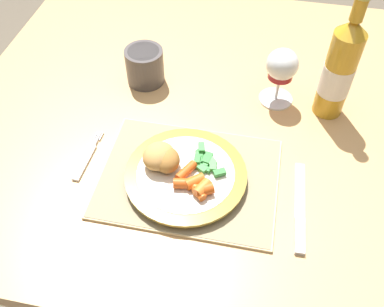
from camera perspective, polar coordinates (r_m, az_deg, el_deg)
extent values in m
plane|color=brown|center=(1.56, 2.15, -14.06)|extent=(6.00, 6.00, 0.00)
cube|color=tan|center=(0.97, 3.36, 5.29)|extent=(1.13, 0.99, 0.04)
cube|color=tan|center=(1.65, -12.70, 8.82)|extent=(0.06, 0.06, 0.70)
cube|color=tan|center=(1.60, 23.81, 3.60)|extent=(0.06, 0.06, 0.70)
cube|color=#CCB789|center=(0.82, -0.41, -3.23)|extent=(0.34, 0.26, 0.01)
cube|color=gray|center=(0.82, -0.41, -3.08)|extent=(0.33, 0.25, 0.00)
cylinder|color=white|center=(0.81, -0.84, -3.11)|extent=(0.19, 0.19, 0.01)
cylinder|color=olive|center=(0.81, -0.85, -2.72)|extent=(0.23, 0.23, 0.01)
cylinder|color=white|center=(0.80, -0.85, -2.57)|extent=(0.19, 0.19, 0.00)
ellipsoid|color=#A87033|center=(0.80, -3.34, -0.87)|extent=(0.06, 0.07, 0.04)
ellipsoid|color=tan|center=(0.80, -4.44, -0.34)|extent=(0.08, 0.08, 0.04)
cube|color=green|center=(0.81, 1.90, -1.25)|extent=(0.01, 0.02, 0.01)
cube|color=#338438|center=(0.82, 2.06, -0.65)|extent=(0.02, 0.03, 0.01)
cube|color=green|center=(0.82, 0.87, -0.63)|extent=(0.01, 0.03, 0.01)
cube|color=green|center=(0.80, 1.11, -1.95)|extent=(0.03, 0.02, 0.01)
cube|color=#338438|center=(0.82, 1.33, -0.08)|extent=(0.03, 0.03, 0.01)
cube|color=#4CA84C|center=(0.81, 2.42, -0.88)|extent=(0.03, 0.03, 0.01)
cube|color=#338438|center=(0.81, 0.72, -0.78)|extent=(0.01, 0.02, 0.01)
cube|color=green|center=(0.82, 1.29, 0.79)|extent=(0.02, 0.02, 0.01)
cube|color=#338438|center=(0.80, 1.85, -2.12)|extent=(0.02, 0.01, 0.01)
cube|color=#4CA84C|center=(0.81, 2.79, -1.64)|extent=(0.02, 0.02, 0.01)
cube|color=#338438|center=(0.79, 3.69, -2.55)|extent=(0.03, 0.02, 0.01)
cylinder|color=#CC5119|center=(0.79, -0.78, -2.36)|extent=(0.04, 0.05, 0.02)
cylinder|color=orange|center=(0.78, 0.34, -3.76)|extent=(0.04, 0.04, 0.02)
cylinder|color=#CC5119|center=(0.77, -1.14, -4.01)|extent=(0.04, 0.02, 0.02)
cylinder|color=#CC5119|center=(0.76, 1.62, -4.87)|extent=(0.04, 0.04, 0.02)
cylinder|color=orange|center=(0.77, 1.42, -4.68)|extent=(0.04, 0.04, 0.02)
cylinder|color=orange|center=(0.77, 0.86, -4.81)|extent=(0.04, 0.05, 0.02)
cube|color=silver|center=(0.87, -14.15, -1.19)|extent=(0.02, 0.09, 0.01)
cube|color=silver|center=(0.90, -12.83, 1.40)|extent=(0.01, 0.02, 0.01)
cube|color=silver|center=(0.91, -12.02, 2.24)|extent=(0.00, 0.02, 0.00)
cube|color=silver|center=(0.91, -12.25, 2.28)|extent=(0.00, 0.02, 0.00)
cube|color=silver|center=(0.92, -12.48, 2.32)|extent=(0.00, 0.02, 0.00)
cube|color=silver|center=(0.92, -12.71, 2.36)|extent=(0.00, 0.02, 0.00)
cube|color=silver|center=(0.83, 14.18, -4.81)|extent=(0.02, 0.13, 0.00)
cube|color=#B2B2B7|center=(0.77, 14.19, -10.62)|extent=(0.02, 0.07, 0.01)
cylinder|color=silver|center=(1.00, 11.08, 7.18)|extent=(0.08, 0.08, 0.00)
cylinder|color=silver|center=(0.97, 11.36, 8.59)|extent=(0.01, 0.01, 0.06)
ellipsoid|color=silver|center=(0.94, 11.96, 11.55)|extent=(0.07, 0.07, 0.07)
cylinder|color=maroon|center=(0.95, 11.76, 10.57)|extent=(0.05, 0.05, 0.03)
cylinder|color=gold|center=(0.94, 18.83, 9.88)|extent=(0.06, 0.06, 0.20)
cone|color=gold|center=(0.88, 20.70, 15.50)|extent=(0.06, 0.06, 0.03)
cylinder|color=gold|center=(0.86, 21.39, 17.51)|extent=(0.03, 0.03, 0.05)
cylinder|color=white|center=(0.94, 18.68, 9.42)|extent=(0.06, 0.06, 0.07)
cylinder|color=#4C4747|center=(1.01, -6.31, 11.52)|extent=(0.09, 0.09, 0.08)
cylinder|color=#2A2727|center=(0.99, -6.50, 13.25)|extent=(0.07, 0.07, 0.01)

